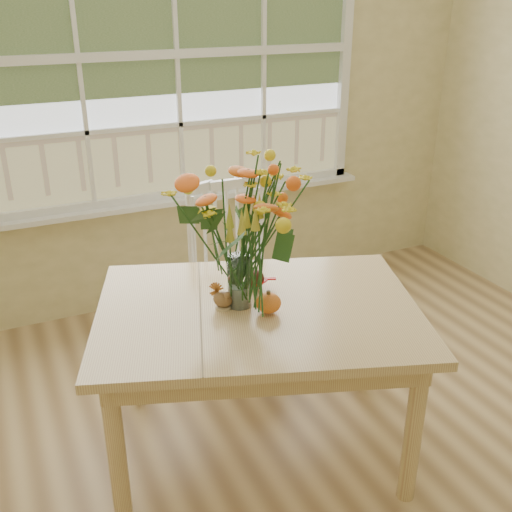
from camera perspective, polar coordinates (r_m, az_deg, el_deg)
name	(u,v)px	position (r m, az deg, el deg)	size (l,w,h in m)	color
wall_back	(177,89)	(3.68, -7.58, 15.50)	(4.00, 0.02, 2.70)	#CAC081
window	(177,57)	(3.62, -7.54, 18.27)	(2.42, 0.12, 1.74)	silver
dining_table	(258,326)	(2.49, 0.19, -6.72)	(1.54, 1.30, 0.70)	tan
windsor_chair	(234,266)	(3.17, -2.09, -1.00)	(0.45, 0.43, 0.97)	white
flower_vase	(239,232)	(2.33, -1.66, 2.35)	(0.45, 0.45, 0.54)	white
pumpkin	(268,304)	(2.39, 1.19, -4.58)	(0.10, 0.10, 0.08)	#BE5E16
turkey_figurine	(223,299)	(2.42, -3.18, -4.16)	(0.10, 0.10, 0.10)	#CCB78C
dark_gourd	(254,280)	(2.58, -0.19, -2.27)	(0.12, 0.09, 0.08)	#38160F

